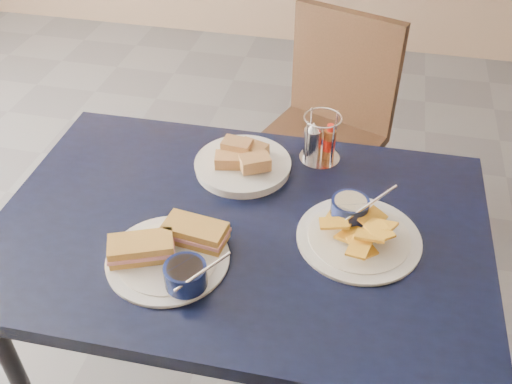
% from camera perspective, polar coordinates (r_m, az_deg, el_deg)
% --- Properties ---
extents(ground, '(6.00, 6.00, 0.00)m').
position_cam_1_polar(ground, '(2.04, -5.51, -15.64)').
color(ground, '#55555A').
rests_on(ground, ground).
extents(dining_table, '(1.18, 0.80, 0.75)m').
position_cam_1_polar(dining_table, '(1.40, -1.56, -5.23)').
color(dining_table, black).
rests_on(dining_table, ground).
extents(chair_far, '(0.53, 0.53, 0.89)m').
position_cam_1_polar(chair_far, '(2.20, 6.61, 7.58)').
color(chair_far, black).
rests_on(chair_far, ground).
extents(sandwich_plate, '(0.30, 0.27, 0.12)m').
position_cam_1_polar(sandwich_plate, '(1.27, -8.43, -6.02)').
color(sandwich_plate, white).
rests_on(sandwich_plate, dining_table).
extents(plantain_plate, '(0.29, 0.29, 0.12)m').
position_cam_1_polar(plantain_plate, '(1.34, 10.00, -3.55)').
color(plantain_plate, white).
rests_on(plantain_plate, dining_table).
extents(bread_basket, '(0.25, 0.25, 0.07)m').
position_cam_1_polar(bread_basket, '(1.50, -1.31, 2.94)').
color(bread_basket, white).
rests_on(bread_basket, dining_table).
extents(condiment_caddy, '(0.11, 0.11, 0.14)m').
position_cam_1_polar(condiment_caddy, '(1.53, 6.33, 5.07)').
color(condiment_caddy, silver).
rests_on(condiment_caddy, dining_table).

